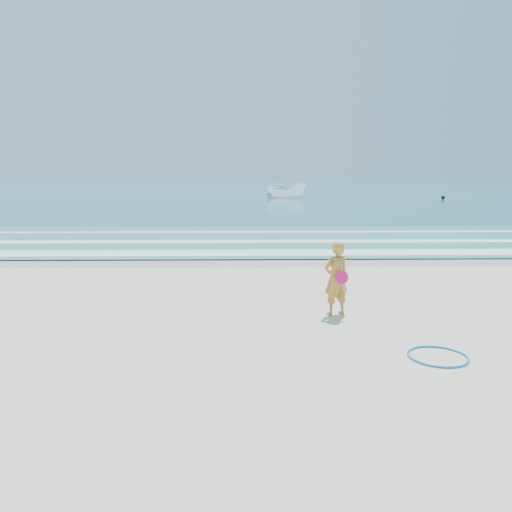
{
  "coord_description": "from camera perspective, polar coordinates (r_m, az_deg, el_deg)",
  "views": [
    {
      "loc": [
        0.03,
        -7.3,
        2.92
      ],
      "look_at": [
        0.25,
        4.0,
        1.0
      ],
      "focal_mm": 35.0,
      "sensor_mm": 36.0,
      "label": 1
    }
  ],
  "objects": [
    {
      "name": "ground",
      "position": [
        7.86,
        -1.28,
        -12.17
      ],
      "size": [
        400.0,
        400.0,
        0.0
      ],
      "primitive_type": "plane",
      "color": "silver",
      "rests_on": "ground"
    },
    {
      "name": "wet_sand",
      "position": [
        16.56,
        -1.22,
        -0.51
      ],
      "size": [
        400.0,
        2.4,
        0.0
      ],
      "primitive_type": "cube",
      "color": "#B2A893",
      "rests_on": "ground"
    },
    {
      "name": "ocean",
      "position": [
        112.34,
        -1.18,
        8.16
      ],
      "size": [
        400.0,
        190.0,
        0.04
      ],
      "primitive_type": "cube",
      "color": "#19727F",
      "rests_on": "ground"
    },
    {
      "name": "shallow",
      "position": [
        21.49,
        -1.21,
        1.95
      ],
      "size": [
        400.0,
        10.0,
        0.01
      ],
      "primitive_type": "cube",
      "color": "#59B7AD",
      "rests_on": "ocean"
    },
    {
      "name": "foam_near",
      "position": [
        17.83,
        -1.22,
        0.39
      ],
      "size": [
        400.0,
        1.4,
        0.01
      ],
      "primitive_type": "cube",
      "color": "white",
      "rests_on": "shallow"
    },
    {
      "name": "foam_mid",
      "position": [
        20.7,
        -1.21,
        1.68
      ],
      "size": [
        400.0,
        0.9,
        0.01
      ],
      "primitive_type": "cube",
      "color": "white",
      "rests_on": "shallow"
    },
    {
      "name": "foam_far",
      "position": [
        23.97,
        -1.2,
        2.77
      ],
      "size": [
        400.0,
        0.6,
        0.01
      ],
      "primitive_type": "cube",
      "color": "white",
      "rests_on": "shallow"
    },
    {
      "name": "hoop",
      "position": [
        8.59,
        20.05,
        -10.72
      ],
      "size": [
        1.01,
        1.01,
        0.03
      ],
      "primitive_type": "torus",
      "rotation": [
        0.0,
        0.0,
        0.07
      ],
      "color": "#0A76C3",
      "rests_on": "ground"
    },
    {
      "name": "boat",
      "position": [
        55.41,
        3.48,
        7.58
      ],
      "size": [
        4.9,
        2.51,
        1.8
      ],
      "primitive_type": "imported",
      "rotation": [
        0.0,
        0.0,
        1.4
      ],
      "color": "white",
      "rests_on": "ocean"
    },
    {
      "name": "buoy",
      "position": [
        56.08,
        20.59,
        6.29
      ],
      "size": [
        0.39,
        0.39,
        0.39
      ],
      "primitive_type": "sphere",
      "color": "black",
      "rests_on": "ocean"
    },
    {
      "name": "woman",
      "position": [
        10.31,
        9.14,
        -2.54
      ],
      "size": [
        0.66,
        0.56,
        1.53
      ],
      "color": "#C37B2D",
      "rests_on": "ground"
    }
  ]
}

